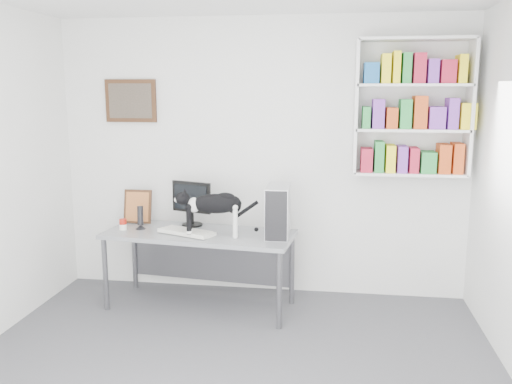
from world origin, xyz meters
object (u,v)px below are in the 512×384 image
desk (200,270)px  speaker (140,217)px  keyboard (187,232)px  leaning_print (138,206)px  cat (214,215)px  bookshelf (412,108)px  pc_tower (278,211)px  soup_can (123,224)px  monitor (192,203)px

desk → speaker: bearing=-177.7°
keyboard → leaning_print: leaning_print is taller
keyboard → cat: (0.27, -0.06, 0.18)m
bookshelf → pc_tower: 1.53m
speaker → cat: size_ratio=0.35×
desk → speaker: speaker is taller
bookshelf → leaning_print: bookshelf is taller
desk → keyboard: (-0.10, -0.08, 0.38)m
pc_tower → leaning_print: 1.43m
bookshelf → cat: (-1.72, -0.53, -0.93)m
bookshelf → pc_tower: (-1.17, -0.39, -0.90)m
keyboard → soup_can: size_ratio=5.18×
desk → cat: size_ratio=2.62×
speaker → soup_can: size_ratio=2.28×
monitor → bookshelf: bearing=22.8°
bookshelf → cat: 2.03m
desk → keyboard: 0.40m
leaning_print → pc_tower: bearing=-10.2°
monitor → speaker: bearing=-138.6°
speaker → cat: (0.75, -0.17, 0.09)m
desk → pc_tower: 0.93m
speaker → cat: 0.77m
desk → monitor: 0.64m
speaker → soup_can: bearing=-175.6°
monitor → soup_can: (-0.60, -0.24, -0.17)m
monitor → leaning_print: (-0.56, 0.03, -0.05)m
monitor → leaning_print: 0.56m
cat → keyboard: bearing=158.6°
desk → monitor: monitor is taller
soup_can → bookshelf: bearing=8.8°
cat → pc_tower: bearing=5.4°
bookshelf → soup_can: (-2.62, -0.41, -1.08)m
pc_tower → leaning_print: size_ratio=1.32×
desk → soup_can: (-0.73, -0.01, 0.41)m
monitor → cat: (0.30, -0.37, -0.02)m
speaker → leaning_print: bearing=102.6°
keyboard → cat: 0.33m
desk → soup_can: bearing=-173.1°
leaning_print → monitor: bearing=-3.4°
cat → monitor: bearing=119.6°
speaker → keyboard: bearing=-26.5°
desk → leaning_print: leaning_print is taller
monitor → cat: size_ratio=0.67×
bookshelf → desk: size_ratio=0.72×
leaning_print → soup_can: size_ratio=3.39×
desk → speaker: (-0.57, 0.04, 0.47)m
leaning_print → cat: (0.86, -0.40, 0.03)m
pc_tower → speaker: bearing=177.6°
speaker → bookshelf: bearing=-4.4°
desk → pc_tower: pc_tower is taller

